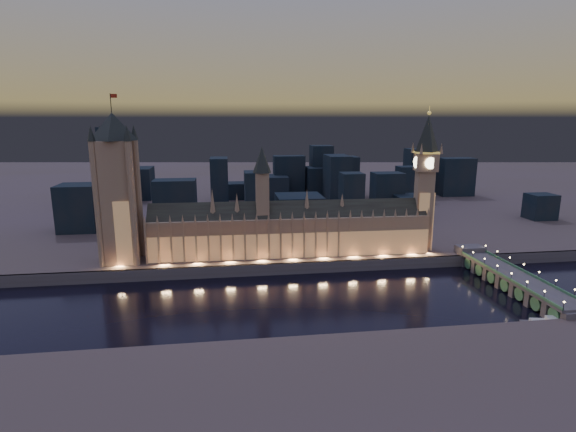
{
  "coord_description": "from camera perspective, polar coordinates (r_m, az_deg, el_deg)",
  "views": [
    {
      "loc": [
        -36.81,
        -250.2,
        105.77
      ],
      "look_at": [
        5.0,
        55.0,
        38.0
      ],
      "focal_mm": 28.0,
      "sensor_mm": 36.0,
      "label": 1
    }
  ],
  "objects": [
    {
      "name": "westminster_bridge",
      "position": [
        318.79,
        26.34,
        -7.17
      ],
      "size": [
        18.96,
        113.0,
        15.9
      ],
      "color": "#494244",
      "rests_on": "ground"
    },
    {
      "name": "ground_plane",
      "position": [
        274.12,
        0.53,
        -10.29
      ],
      "size": [
        2000.0,
        2000.0,
        0.0
      ],
      "primitive_type": "plane",
      "color": "black",
      "rests_on": "ground"
    },
    {
      "name": "elizabeth_tower",
      "position": [
        346.26,
        17.06,
        5.43
      ],
      "size": [
        18.0,
        18.0,
        105.9
      ],
      "color": "#976F5A",
      "rests_on": "north_bank"
    },
    {
      "name": "north_bank",
      "position": [
        777.76,
        -5.04,
        4.84
      ],
      "size": [
        2000.0,
        960.0,
        8.0
      ],
      "primitive_type": "cube",
      "color": "brown",
      "rests_on": "ground"
    },
    {
      "name": "city_backdrop",
      "position": [
        506.28,
        -0.01,
        3.88
      ],
      "size": [
        462.58,
        215.63,
        87.03
      ],
      "color": "black",
      "rests_on": "north_bank"
    },
    {
      "name": "palace_of_westminster",
      "position": [
        324.83,
        0.14,
        -1.74
      ],
      "size": [
        202.0,
        23.86,
        78.0
      ],
      "color": "#976F5A",
      "rests_on": "north_bank"
    },
    {
      "name": "river_boat",
      "position": [
        280.21,
        32.5,
        -11.48
      ],
      "size": [
        50.66,
        20.66,
        4.5
      ],
      "color": "#494244",
      "rests_on": "ground"
    },
    {
      "name": "embankment_wall",
      "position": [
        310.66,
        -0.57,
        -6.72
      ],
      "size": [
        2000.0,
        2.5,
        8.0
      ],
      "primitive_type": "cube",
      "color": "#494244",
      "rests_on": "ground"
    },
    {
      "name": "victoria_tower",
      "position": [
        323.31,
        -20.87,
        4.15
      ],
      "size": [
        31.68,
        31.68,
        112.94
      ],
      "color": "#976F5A",
      "rests_on": "north_bank"
    }
  ]
}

